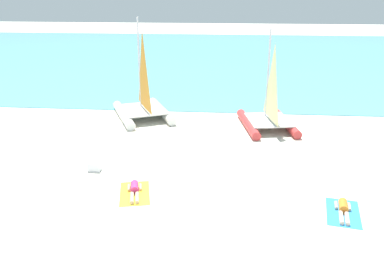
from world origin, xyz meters
TOP-DOWN VIEW (x-y plane):
  - ground_plane at (0.00, 10.00)m, footprint 120.00×120.00m
  - ocean_water at (0.00, 31.44)m, footprint 120.00×40.00m
  - sailboat_red at (3.79, 8.89)m, footprint 3.21×4.39m
  - sailboat_white at (-3.28, 10.13)m, footprint 4.35×5.14m
  - towel_left at (-1.80, 1.01)m, footprint 1.48×2.09m
  - sunbather_left at (-1.81, 1.07)m, footprint 0.72×1.56m
  - towel_right at (5.63, 0.26)m, footprint 1.44×2.07m
  - sunbather_right at (5.64, 0.32)m, footprint 0.69×1.56m
  - cooler_box at (-3.90, 2.82)m, footprint 0.50×0.36m

SIDE VIEW (x-z plane):
  - ground_plane at x=0.00m, z-range 0.00..0.00m
  - towel_left at x=-1.80m, z-range 0.00..0.01m
  - towel_right at x=5.63m, z-range 0.00..0.01m
  - ocean_water at x=0.00m, z-range 0.00..0.05m
  - sunbather_left at x=-1.81m, z-range -0.02..0.28m
  - sunbather_right at x=5.64m, z-range -0.02..0.28m
  - cooler_box at x=-3.90m, z-range 0.00..0.36m
  - sailboat_red at x=3.79m, z-range -1.83..3.39m
  - sailboat_white at x=-3.28m, z-range -2.00..3.70m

